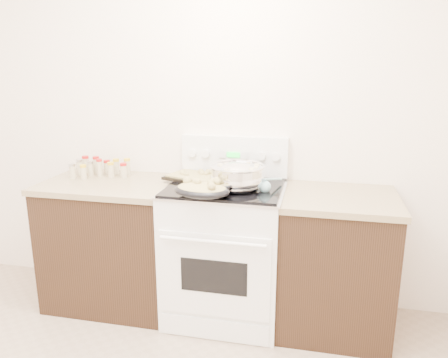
# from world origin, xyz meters

# --- Properties ---
(room_shell) EXTENTS (4.10, 3.60, 2.75)m
(room_shell) POSITION_xyz_m (0.00, 0.00, 1.70)
(room_shell) COLOR white
(room_shell) RESTS_ON ground
(counter_left) EXTENTS (0.93, 0.67, 0.92)m
(counter_left) POSITION_xyz_m (-0.48, 1.43, 0.46)
(counter_left) COLOR black
(counter_left) RESTS_ON ground
(counter_right) EXTENTS (0.73, 0.67, 0.92)m
(counter_right) POSITION_xyz_m (1.08, 1.43, 0.46)
(counter_right) COLOR black
(counter_right) RESTS_ON ground
(kitchen_range) EXTENTS (0.78, 0.73, 1.22)m
(kitchen_range) POSITION_xyz_m (0.35, 1.42, 0.49)
(kitchen_range) COLOR white
(kitchen_range) RESTS_ON ground
(mixing_bowl) EXTENTS (0.39, 0.39, 0.21)m
(mixing_bowl) POSITION_xyz_m (0.44, 1.35, 1.02)
(mixing_bowl) COLOR silver
(mixing_bowl) RESTS_ON kitchen_range
(roasting_pan) EXTENTS (0.38, 0.29, 0.12)m
(roasting_pan) POSITION_xyz_m (0.27, 1.14, 0.99)
(roasting_pan) COLOR black
(roasting_pan) RESTS_ON kitchen_range
(baking_sheet) EXTENTS (0.45, 0.37, 0.06)m
(baking_sheet) POSITION_xyz_m (0.11, 1.53, 0.96)
(baking_sheet) COLOR black
(baking_sheet) RESTS_ON kitchen_range
(wooden_spoon) EXTENTS (0.06, 0.25, 0.04)m
(wooden_spoon) POSITION_xyz_m (0.31, 1.32, 0.95)
(wooden_spoon) COLOR #AB884E
(wooden_spoon) RESTS_ON kitchen_range
(blue_ladle) EXTENTS (0.13, 0.26, 0.10)m
(blue_ladle) POSITION_xyz_m (0.62, 1.35, 0.98)
(blue_ladle) COLOR #8ABFCE
(blue_ladle) RESTS_ON kitchen_range
(spice_jars) EXTENTS (0.40, 0.24, 0.13)m
(spice_jars) POSITION_xyz_m (-0.63, 1.57, 0.98)
(spice_jars) COLOR #BFB28C
(spice_jars) RESTS_ON counter_left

